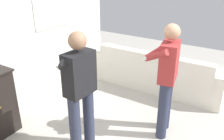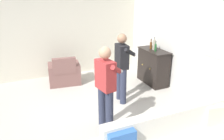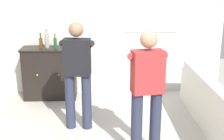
% 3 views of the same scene
% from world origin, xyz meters
% --- Properties ---
extents(wall_back_with_window, '(5.20, 0.15, 2.80)m').
position_xyz_m(wall_back_with_window, '(0.03, 2.66, 1.41)').
color(wall_back_with_window, beige).
rests_on(wall_back_with_window, ground).
extents(couch, '(0.57, 2.61, 0.82)m').
position_xyz_m(couch, '(1.92, 0.83, 0.32)').
color(couch, silver).
rests_on(couch, ground).
extents(sideboard_cabinet, '(1.04, 0.49, 1.01)m').
position_xyz_m(sideboard_cabinet, '(-0.86, 2.30, 0.51)').
color(sideboard_cabinet, black).
rests_on(sideboard_cabinet, ground).
extents(bottle_wine_green, '(0.06, 0.06, 0.28)m').
position_xyz_m(bottle_wine_green, '(-0.72, 2.25, 1.11)').
color(bottle_wine_green, '#1E4C23').
rests_on(bottle_wine_green, sideboard_cabinet).
extents(bottle_liquor_amber, '(0.06, 0.06, 0.29)m').
position_xyz_m(bottle_liquor_amber, '(-0.99, 2.27, 1.12)').
color(bottle_liquor_amber, '#593314').
rests_on(bottle_liquor_amber, sideboard_cabinet).
extents(bottle_spirits_clear, '(0.08, 0.08, 0.35)m').
position_xyz_m(bottle_spirits_clear, '(-0.88, 2.30, 1.15)').
color(bottle_spirits_clear, gray).
rests_on(bottle_spirits_clear, sideboard_cabinet).
extents(person_standing_left, '(0.56, 0.49, 1.68)m').
position_xyz_m(person_standing_left, '(-0.22, 0.98, 0.94)').
color(person_standing_left, '#282D42').
rests_on(person_standing_left, ground).
extents(person_standing_right, '(0.55, 0.51, 1.68)m').
position_xyz_m(person_standing_right, '(0.72, 0.19, 0.94)').
color(person_standing_right, '#282D42').
rests_on(person_standing_right, ground).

